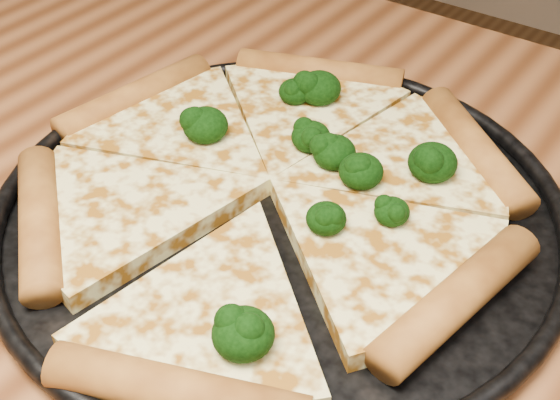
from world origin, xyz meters
The scene contains 3 objects.
pizza_pan centered at (-0.10, 0.11, 0.76)m, with size 0.39×0.39×0.02m.
pizza centered at (-0.12, 0.11, 0.77)m, with size 0.35×0.39×0.03m.
broccoli_florets centered at (-0.10, 0.14, 0.78)m, with size 0.19×0.27×0.03m.
Camera 1 is at (0.13, -0.22, 1.09)m, focal length 49.30 mm.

